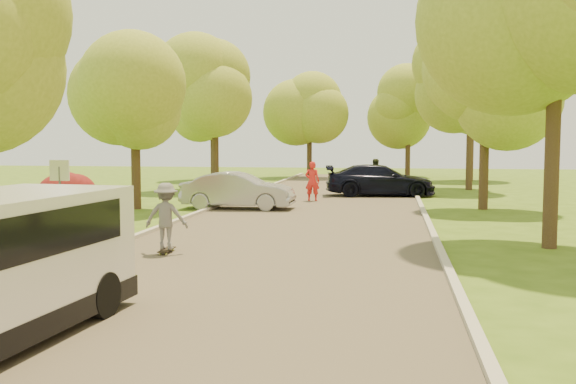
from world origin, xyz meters
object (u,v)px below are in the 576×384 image
Objects in this scene: street_sign at (60,183)px; dark_sedan at (380,180)px; longboard at (167,250)px; person_striped at (312,181)px; person_olive at (375,176)px; silver_sedan at (238,191)px; skateboarder at (166,216)px.

dark_sedan is (8.12, 15.32, -0.81)m from street_sign.
longboard is 13.65m from person_striped.
person_olive is (4.42, 18.11, 0.79)m from longboard.
silver_sedan is 0.84× the size of dark_sedan.
silver_sedan is 8.61m from dark_sedan.
street_sign reaches higher than skateboarder.
dark_sedan is at bearing 62.08° from street_sign.
skateboarder is at bearing 83.13° from person_striped.
longboard is 0.47× the size of person_striped.
dark_sedan is at bearing -108.72° from longboard.
dark_sedan is 1.55m from person_olive.
street_sign reaches higher than silver_sedan.
person_striped is at bearing -100.53° from longboard.
skateboarder is at bearing 70.12° from person_olive.
silver_sedan is 2.49× the size of person_striped.
person_olive reaches higher than silver_sedan.
silver_sedan is 4.41m from person_striped.
person_striped reaches higher than longboard.
person_striped is 1.01× the size of person_olive.
person_olive reaches higher than longboard.
dark_sedan is at bearing -38.12° from silver_sedan.
longboard is (-4.72, -16.59, -0.67)m from dark_sedan.
longboard is at bearing -20.53° from street_sign.
person_olive is (4.42, 18.11, -0.02)m from skateboarder.
street_sign is at bearing 58.92° from person_olive.
dark_sedan is (5.37, 6.73, 0.03)m from silver_sedan.
dark_sedan is at bearing 94.71° from person_olive.
person_striped is (-2.90, -3.09, 0.12)m from dark_sedan.
street_sign is at bearing -23.38° from skateboarder.
longboard is (0.65, -9.86, -0.63)m from silver_sedan.
person_olive is (7.82, 16.84, -0.69)m from street_sign.
skateboarder is 0.91× the size of person_olive.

